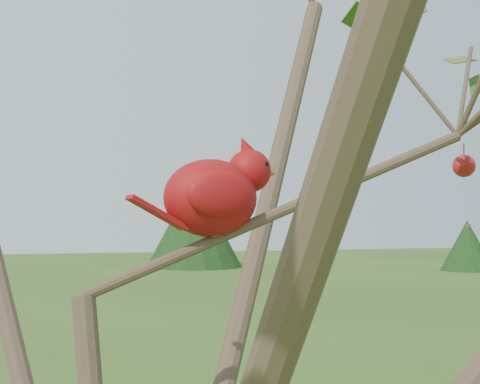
# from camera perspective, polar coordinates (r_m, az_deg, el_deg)

# --- Properties ---
(crabapple_tree) EXTENTS (2.35, 2.05, 2.95)m
(crabapple_tree) POSITION_cam_1_polar(r_m,az_deg,el_deg) (0.89, -7.81, 1.50)
(crabapple_tree) COLOR #453325
(crabapple_tree) RESTS_ON ground
(cardinal) EXTENTS (0.25, 0.14, 0.17)m
(cardinal) POSITION_cam_1_polar(r_m,az_deg,el_deg) (1.02, -2.08, -0.16)
(cardinal) COLOR #B1110F
(cardinal) RESTS_ON ground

